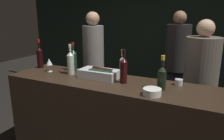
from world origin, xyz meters
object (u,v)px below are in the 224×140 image
Objects in this scene: person_blond_tee at (94,61)px; bowl_white at (152,92)px; ice_bin_with_bottles at (100,73)px; red_wine_bottle_black_foil at (124,69)px; candle_votive at (179,82)px; rose_wine_bottle at (123,65)px; person_grey_polo at (200,80)px; red_wine_bottle_tall at (40,56)px; red_wine_bottle_burgundy at (73,59)px; white_wine_bottle at (71,62)px; person_in_hoodie at (177,60)px; champagne_bottle at (162,76)px; wine_glass at (49,62)px.

bowl_white is at bearing -124.37° from person_blond_tee.
red_wine_bottle_black_foil is (0.31, -0.05, 0.10)m from ice_bin_with_bottles.
candle_votive is (0.84, 0.13, -0.02)m from ice_bin_with_bottles.
ice_bin_with_bottles is at bearing 158.84° from bowl_white.
person_grey_polo is (0.80, 0.61, -0.24)m from rose_wine_bottle.
red_wine_bottle_tall is 0.49m from red_wine_bottle_burgundy.
white_wine_bottle is at bearing -173.14° from candle_votive.
person_grey_polo is at bearing 73.07° from bowl_white.
champagne_bottle is at bearing 121.38° from person_in_hoodie.
champagne_bottle reaches higher than bowl_white.
red_wine_bottle_tall is at bearing 172.24° from white_wine_bottle.
rose_wine_bottle reaches higher than bowl_white.
white_wine_bottle reaches higher than red_wine_bottle_black_foil.
person_grey_polo is (1.00, 0.79, -0.17)m from ice_bin_with_bottles.
wine_glass is 2.05m from person_in_hoodie.
champagne_bottle is at bearing -1.57° from wine_glass.
person_blond_tee is (0.33, 0.81, -0.19)m from red_wine_bottle_tall.
candle_votive is at bearing 59.25° from champagne_bottle.
red_wine_bottle_black_foil is 0.78m from red_wine_bottle_burgundy.
red_wine_bottle_burgundy is 0.16m from white_wine_bottle.
white_wine_bottle is (0.31, 0.02, 0.03)m from wine_glass.
white_wine_bottle is 0.20× the size of person_in_hoodie.
red_wine_bottle_burgundy is (-1.17, 0.21, 0.01)m from champagne_bottle.
candle_votive is at bearing 67.67° from bowl_white.
champagne_bottle is 0.95m from person_grey_polo.
person_in_hoodie reaches higher than candle_votive.
white_wine_bottle is 0.20× the size of person_blond_tee.
red_wine_bottle_burgundy is 1.62m from person_grey_polo.
red_wine_bottle_tall reaches higher than candle_votive.
bowl_white is at bearing -42.73° from rose_wine_bottle.
person_grey_polo is (1.70, 0.83, -0.23)m from wine_glass.
person_in_hoodie reaches higher than white_wine_bottle.
wine_glass is at bearing -165.85° from rose_wine_bottle.
red_wine_bottle_black_foil is 1.26m from red_wine_bottle_tall.
red_wine_bottle_black_foil is 0.20× the size of person_blond_tee.
red_wine_bottle_burgundy reaches higher than champagne_bottle.
red_wine_bottle_black_foil is 1.65m from person_in_hoodie.
candle_votive is 1.46m from person_in_hoodie.
ice_bin_with_bottles is 2.67× the size of wine_glass.
red_wine_bottle_tall reaches higher than ice_bin_with_bottles.
wine_glass is 0.43× the size of red_wine_bottle_tall.
bowl_white is 0.46× the size of red_wine_bottle_black_foil.
red_wine_bottle_tall is at bearing -171.62° from red_wine_bottle_burgundy.
wine_glass is at bearing 35.20° from person_grey_polo.
ice_bin_with_bottles is 0.28m from rose_wine_bottle.
candle_votive is 1.30m from red_wine_bottle_burgundy.
candle_votive is 1.63m from person_blond_tee.
white_wine_bottle is at bearing -158.99° from person_blond_tee.
rose_wine_bottle is (1.14, 0.12, -0.02)m from red_wine_bottle_tall.
wine_glass is 0.46× the size of red_wine_bottle_black_foil.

